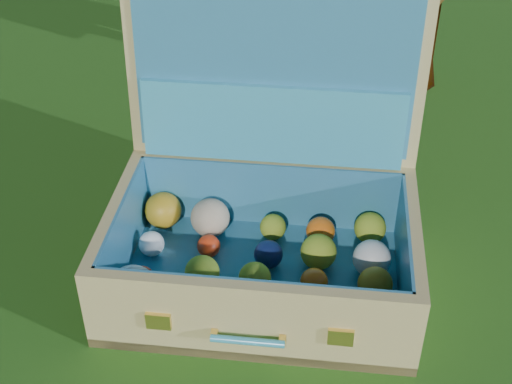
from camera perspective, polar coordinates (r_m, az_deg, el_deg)
The scene contains 3 objects.
ground at distance 1.51m, azimuth 7.62°, elevation -8.04°, with size 60.00×60.00×0.00m, color #215114.
stray_ball at distance 1.47m, azimuth -10.54°, elevation -7.83°, with size 0.07×0.07×0.07m, color #3E69A2.
suitcase at distance 1.46m, azimuth 0.60°, elevation -0.65°, with size 0.72×0.61×0.60m.
Camera 1 is at (-0.34, -1.03, 1.04)m, focal length 50.00 mm.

